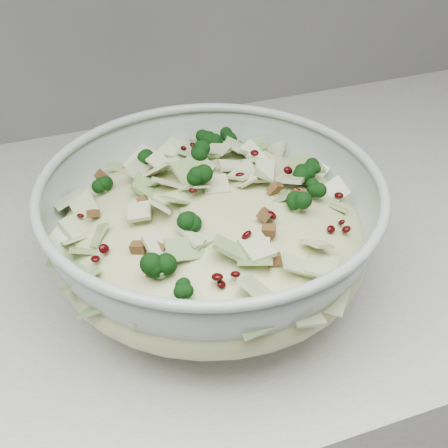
% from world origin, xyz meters
% --- Properties ---
extents(counter, '(3.60, 0.60, 0.90)m').
position_xyz_m(counter, '(0.00, 1.70, 0.45)').
color(counter, silver).
rests_on(counter, floor).
extents(mixing_bowl, '(0.41, 0.41, 0.13)m').
position_xyz_m(mixing_bowl, '(-0.25, 1.60, 0.97)').
color(mixing_bowl, '#A1B2A6').
rests_on(mixing_bowl, counter).
extents(salad, '(0.41, 0.41, 0.13)m').
position_xyz_m(salad, '(-0.25, 1.60, 0.99)').
color(salad, beige).
rests_on(salad, mixing_bowl).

